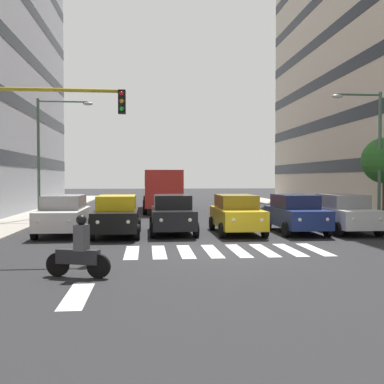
% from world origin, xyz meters
% --- Properties ---
extents(ground_plane, '(180.00, 180.00, 0.00)m').
position_xyz_m(ground_plane, '(0.00, 0.00, 0.00)').
color(ground_plane, '#262628').
extents(crosswalk_markings, '(6.75, 2.80, 0.01)m').
position_xyz_m(crosswalk_markings, '(0.00, 0.00, 0.00)').
color(crosswalk_markings, silver).
rests_on(crosswalk_markings, ground_plane).
extents(lane_arrow_1, '(0.50, 2.20, 0.01)m').
position_xyz_m(lane_arrow_1, '(4.12, 5.50, 0.00)').
color(lane_arrow_1, silver).
rests_on(lane_arrow_1, ground_plane).
extents(car_0, '(2.02, 4.44, 1.72)m').
position_xyz_m(car_0, '(-6.25, -4.63, 0.89)').
color(car_0, silver).
rests_on(car_0, ground_plane).
extents(car_1, '(2.02, 4.44, 1.72)m').
position_xyz_m(car_1, '(-4.05, -4.74, 0.89)').
color(car_1, navy).
rests_on(car_1, ground_plane).
extents(car_2, '(2.02, 4.44, 1.72)m').
position_xyz_m(car_2, '(-1.34, -4.75, 0.89)').
color(car_2, gold).
rests_on(car_2, ground_plane).
extents(car_3, '(2.02, 4.44, 1.72)m').
position_xyz_m(car_3, '(1.51, -5.07, 0.89)').
color(car_3, black).
rests_on(car_3, ground_plane).
extents(car_4, '(2.02, 4.44, 1.72)m').
position_xyz_m(car_4, '(3.93, -4.51, 0.89)').
color(car_4, black).
rests_on(car_4, ground_plane).
extents(car_5, '(2.02, 4.44, 1.72)m').
position_xyz_m(car_5, '(6.25, -5.07, 0.89)').
color(car_5, silver).
rests_on(car_5, ground_plane).
extents(bus_behind_traffic, '(2.78, 10.50, 3.00)m').
position_xyz_m(bus_behind_traffic, '(1.51, -19.24, 1.86)').
color(bus_behind_traffic, red).
rests_on(bus_behind_traffic, ground_plane).
extents(motorcycle_with_rider, '(1.65, 0.61, 1.57)m').
position_xyz_m(motorcycle_with_rider, '(4.33, 3.69, 0.65)').
color(motorcycle_with_rider, black).
rests_on(motorcycle_with_rider, ground_plane).
extents(traffic_light_gantry, '(4.61, 0.36, 5.50)m').
position_xyz_m(traffic_light_gantry, '(6.51, 0.17, 3.72)').
color(traffic_light_gantry, '#AD991E').
rests_on(traffic_light_gantry, ground_plane).
extents(street_lamp_left, '(2.57, 0.28, 6.56)m').
position_xyz_m(street_lamp_left, '(-8.42, -6.30, 4.17)').
color(street_lamp_left, '#4C6B56').
rests_on(street_lamp_left, sidewalk_left).
extents(street_lamp_right, '(3.18, 0.28, 6.89)m').
position_xyz_m(street_lamp_right, '(8.30, -11.80, 4.41)').
color(street_lamp_right, '#4C6B56').
rests_on(street_lamp_right, sidewalk_right).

